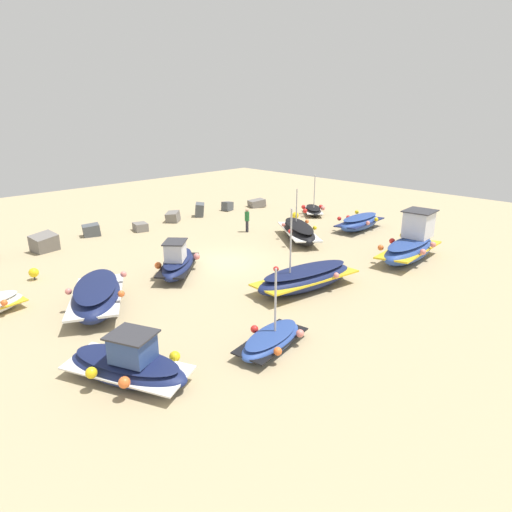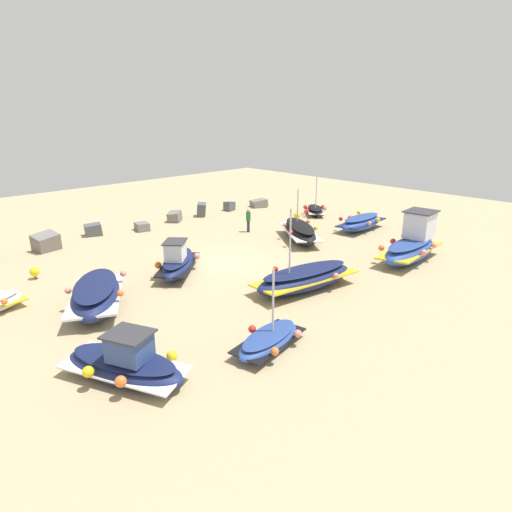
{
  "view_description": "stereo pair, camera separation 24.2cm",
  "coord_description": "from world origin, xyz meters",
  "px_view_note": "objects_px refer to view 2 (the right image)",
  "views": [
    {
      "loc": [
        -15.6,
        -18.01,
        8.24
      ],
      "look_at": [
        0.07,
        -2.35,
        0.9
      ],
      "focal_mm": 31.54,
      "sensor_mm": 36.0,
      "label": 1
    },
    {
      "loc": [
        -15.43,
        -18.18,
        8.24
      ],
      "look_at": [
        0.07,
        -2.35,
        0.9
      ],
      "focal_mm": 31.54,
      "sensor_mm": 36.0,
      "label": 2
    }
  ],
  "objects_px": {
    "fishing_boat_2": "(178,262)",
    "fishing_boat_8": "(96,295)",
    "fishing_boat_4": "(412,245)",
    "mooring_buoy_0": "(297,216)",
    "mooring_buoy_1": "(35,272)",
    "person_walking": "(248,219)",
    "fishing_boat_5": "(125,363)",
    "fishing_boat_9": "(269,340)",
    "fishing_boat_7": "(361,222)",
    "fishing_boat_3": "(305,278)",
    "fishing_boat_0": "(300,232)",
    "fishing_boat_6": "(315,210)"
  },
  "relations": [
    {
      "from": "fishing_boat_6",
      "to": "mooring_buoy_1",
      "type": "height_order",
      "value": "fishing_boat_6"
    },
    {
      "from": "fishing_boat_3",
      "to": "person_walking",
      "type": "relative_size",
      "value": 3.46
    },
    {
      "from": "fishing_boat_2",
      "to": "mooring_buoy_1",
      "type": "distance_m",
      "value": 7.15
    },
    {
      "from": "fishing_boat_0",
      "to": "fishing_boat_3",
      "type": "height_order",
      "value": "fishing_boat_3"
    },
    {
      "from": "fishing_boat_2",
      "to": "person_walking",
      "type": "xyz_separation_m",
      "value": [
        8.32,
        3.48,
        0.31
      ]
    },
    {
      "from": "fishing_boat_7",
      "to": "fishing_boat_9",
      "type": "height_order",
      "value": "fishing_boat_9"
    },
    {
      "from": "person_walking",
      "to": "mooring_buoy_1",
      "type": "height_order",
      "value": "person_walking"
    },
    {
      "from": "fishing_boat_9",
      "to": "mooring_buoy_0",
      "type": "bearing_deg",
      "value": -152.4
    },
    {
      "from": "mooring_buoy_0",
      "to": "fishing_boat_0",
      "type": "bearing_deg",
      "value": -137.37
    },
    {
      "from": "fishing_boat_6",
      "to": "mooring_buoy_1",
      "type": "distance_m",
      "value": 21.4
    },
    {
      "from": "fishing_boat_3",
      "to": "mooring_buoy_1",
      "type": "xyz_separation_m",
      "value": [
        -8.68,
        10.39,
        -0.19
      ]
    },
    {
      "from": "fishing_boat_2",
      "to": "fishing_boat_4",
      "type": "height_order",
      "value": "fishing_boat_4"
    },
    {
      "from": "fishing_boat_0",
      "to": "fishing_boat_5",
      "type": "relative_size",
      "value": 1.13
    },
    {
      "from": "mooring_buoy_0",
      "to": "fishing_boat_3",
      "type": "bearing_deg",
      "value": -137.75
    },
    {
      "from": "fishing_boat_2",
      "to": "fishing_boat_7",
      "type": "relative_size",
      "value": 0.91
    },
    {
      "from": "fishing_boat_4",
      "to": "mooring_buoy_1",
      "type": "relative_size",
      "value": 8.52
    },
    {
      "from": "fishing_boat_2",
      "to": "mooring_buoy_0",
      "type": "distance_m",
      "value": 13.54
    },
    {
      "from": "fishing_boat_4",
      "to": "fishing_boat_9",
      "type": "height_order",
      "value": "fishing_boat_9"
    },
    {
      "from": "person_walking",
      "to": "mooring_buoy_0",
      "type": "bearing_deg",
      "value": 17.14
    },
    {
      "from": "fishing_boat_4",
      "to": "fishing_boat_9",
      "type": "xyz_separation_m",
      "value": [
        -12.82,
        -1.24,
        -0.55
      ]
    },
    {
      "from": "fishing_boat_4",
      "to": "fishing_boat_8",
      "type": "relative_size",
      "value": 1.05
    },
    {
      "from": "fishing_boat_5",
      "to": "fishing_boat_9",
      "type": "bearing_deg",
      "value": 44.43
    },
    {
      "from": "fishing_boat_0",
      "to": "fishing_boat_4",
      "type": "relative_size",
      "value": 0.97
    },
    {
      "from": "fishing_boat_7",
      "to": "fishing_boat_8",
      "type": "bearing_deg",
      "value": 174.51
    },
    {
      "from": "fishing_boat_5",
      "to": "fishing_boat_9",
      "type": "relative_size",
      "value": 1.34
    },
    {
      "from": "fishing_boat_9",
      "to": "fishing_boat_2",
      "type": "bearing_deg",
      "value": -113.94
    },
    {
      "from": "fishing_boat_4",
      "to": "fishing_boat_9",
      "type": "distance_m",
      "value": 12.89
    },
    {
      "from": "fishing_boat_6",
      "to": "mooring_buoy_0",
      "type": "bearing_deg",
      "value": 142.0
    },
    {
      "from": "mooring_buoy_0",
      "to": "mooring_buoy_1",
      "type": "xyz_separation_m",
      "value": [
        -18.74,
        1.25,
        -0.04
      ]
    },
    {
      "from": "person_walking",
      "to": "fishing_boat_9",
      "type": "bearing_deg",
      "value": -110.31
    },
    {
      "from": "fishing_boat_4",
      "to": "fishing_boat_8",
      "type": "xyz_separation_m",
      "value": [
        -15.67,
        6.24,
        -0.24
      ]
    },
    {
      "from": "fishing_boat_4",
      "to": "fishing_boat_7",
      "type": "height_order",
      "value": "fishing_boat_4"
    },
    {
      "from": "fishing_boat_9",
      "to": "person_walking",
      "type": "height_order",
      "value": "fishing_boat_9"
    },
    {
      "from": "fishing_boat_3",
      "to": "person_walking",
      "type": "xyz_separation_m",
      "value": [
        5.22,
        9.42,
        0.37
      ]
    },
    {
      "from": "fishing_boat_5",
      "to": "fishing_boat_9",
      "type": "distance_m",
      "value": 4.98
    },
    {
      "from": "fishing_boat_8",
      "to": "mooring_buoy_1",
      "type": "xyz_separation_m",
      "value": [
        -0.61,
        5.58,
        -0.27
      ]
    },
    {
      "from": "mooring_buoy_0",
      "to": "fishing_boat_7",
      "type": "bearing_deg",
      "value": -75.86
    },
    {
      "from": "fishing_boat_8",
      "to": "fishing_boat_2",
      "type": "bearing_deg",
      "value": 134.53
    },
    {
      "from": "fishing_boat_0",
      "to": "fishing_boat_8",
      "type": "xyz_separation_m",
      "value": [
        -14.23,
        -0.74,
        0.06
      ]
    },
    {
      "from": "fishing_boat_8",
      "to": "fishing_boat_4",
      "type": "bearing_deg",
      "value": 100.07
    },
    {
      "from": "fishing_boat_2",
      "to": "fishing_boat_8",
      "type": "relative_size",
      "value": 0.8
    },
    {
      "from": "fishing_boat_3",
      "to": "fishing_boat_5",
      "type": "xyz_separation_m",
      "value": [
        -9.83,
        -0.79,
        -0.02
      ]
    },
    {
      "from": "fishing_boat_5",
      "to": "fishing_boat_6",
      "type": "height_order",
      "value": "fishing_boat_6"
    },
    {
      "from": "fishing_boat_0",
      "to": "fishing_boat_3",
      "type": "bearing_deg",
      "value": -12.84
    },
    {
      "from": "fishing_boat_5",
      "to": "mooring_buoy_1",
      "type": "height_order",
      "value": "fishing_boat_5"
    },
    {
      "from": "fishing_boat_9",
      "to": "person_walking",
      "type": "relative_size",
      "value": 2.07
    },
    {
      "from": "fishing_boat_5",
      "to": "fishing_boat_9",
      "type": "xyz_separation_m",
      "value": [
        4.61,
        -1.89,
        -0.21
      ]
    },
    {
      "from": "fishing_boat_8",
      "to": "mooring_buoy_1",
      "type": "bearing_deg",
      "value": -142.01
    },
    {
      "from": "fishing_boat_9",
      "to": "mooring_buoy_1",
      "type": "bearing_deg",
      "value": -85.27
    },
    {
      "from": "fishing_boat_6",
      "to": "fishing_boat_9",
      "type": "height_order",
      "value": "fishing_boat_6"
    }
  ]
}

